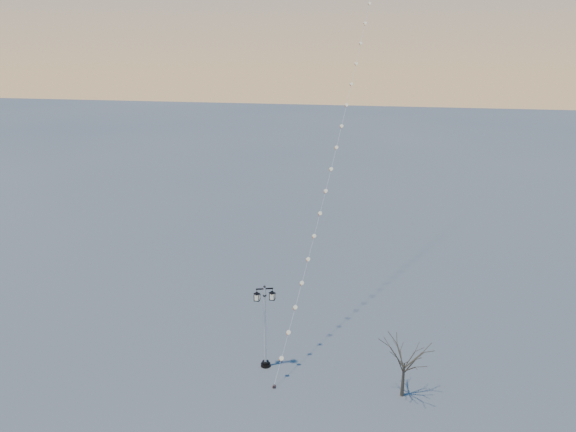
# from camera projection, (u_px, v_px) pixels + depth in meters

# --- Properties ---
(ground) EXTENTS (300.00, 300.00, 0.00)m
(ground) POSITION_uv_depth(u_px,v_px,m) (261.00, 387.00, 32.72)
(ground) COLOR #565857
(ground) RESTS_ON ground
(street_lamp) EXTENTS (1.37, 0.78, 5.59)m
(street_lamp) POSITION_uv_depth(u_px,v_px,m) (265.00, 322.00, 33.92)
(street_lamp) COLOR black
(street_lamp) RESTS_ON ground
(bare_tree) EXTENTS (2.16, 2.16, 3.58)m
(bare_tree) POSITION_uv_depth(u_px,v_px,m) (405.00, 358.00, 31.23)
(bare_tree) COLOR #3E3628
(bare_tree) RESTS_ON ground
(kite_train) EXTENTS (6.15, 31.04, 37.03)m
(kite_train) POSITION_uv_depth(u_px,v_px,m) (352.00, 59.00, 40.80)
(kite_train) COLOR #301F1B
(kite_train) RESTS_ON ground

